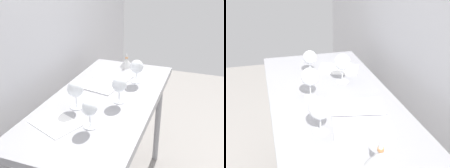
# 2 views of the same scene
# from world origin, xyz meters

# --- Properties ---
(back_wall) EXTENTS (3.80, 0.04, 2.60)m
(back_wall) POSITION_xyz_m (0.00, 0.49, 1.30)
(back_wall) COLOR silver
(back_wall) RESTS_ON ground_plane
(steel_counter) EXTENTS (1.40, 0.65, 0.90)m
(steel_counter) POSITION_xyz_m (0.00, -0.01, 0.79)
(steel_counter) COLOR gray
(steel_counter) RESTS_ON ground_plane
(wine_glass_near_center) EXTENTS (0.09, 0.09, 0.17)m
(wine_glass_near_center) POSITION_xyz_m (-0.02, -0.12, 1.02)
(wine_glass_near_center) COLOR white
(wine_glass_near_center) RESTS_ON steel_counter
(wine_glass_near_right) EXTENTS (0.10, 0.10, 0.17)m
(wine_glass_near_right) POSITION_xyz_m (0.32, -0.13, 1.02)
(wine_glass_near_right) COLOR white
(wine_glass_near_right) RESTS_ON steel_counter
(wine_glass_far_left) EXTENTS (0.10, 0.10, 0.17)m
(wine_glass_far_left) POSITION_xyz_m (-0.17, 0.10, 1.02)
(wine_glass_far_left) COLOR white
(wine_glass_far_left) RESTS_ON steel_counter
(wine_glass_near_left) EXTENTS (0.08, 0.08, 0.15)m
(wine_glass_near_left) POSITION_xyz_m (-0.33, -0.06, 1.01)
(wine_glass_near_left) COLOR white
(wine_glass_near_left) RESTS_ON steel_counter
(open_notebook) EXTENTS (0.41, 0.32, 0.01)m
(open_notebook) POSITION_xyz_m (0.24, 0.07, 0.90)
(open_notebook) COLOR white
(open_notebook) RESTS_ON steel_counter
(tasting_sheet_upper) EXTENTS (0.27, 0.30, 0.00)m
(tasting_sheet_upper) POSITION_xyz_m (-0.37, 0.13, 0.90)
(tasting_sheet_upper) COLOR white
(tasting_sheet_upper) RESTS_ON steel_counter
(decanter_funnel) EXTENTS (0.12, 0.12, 0.13)m
(decanter_funnel) POSITION_xyz_m (0.59, 0.03, 0.94)
(decanter_funnel) COLOR silver
(decanter_funnel) RESTS_ON steel_counter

